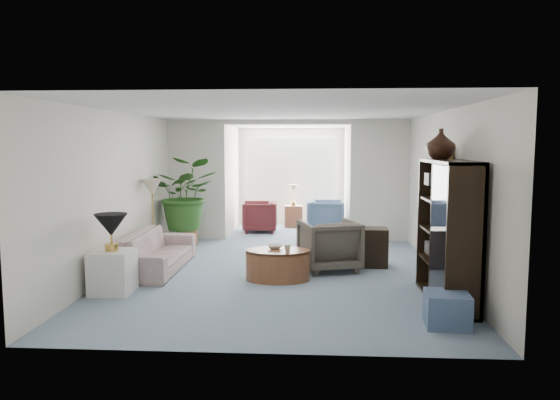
# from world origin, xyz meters

# --- Properties ---
(floor) EXTENTS (6.00, 6.00, 0.00)m
(floor) POSITION_xyz_m (0.00, 0.00, 0.00)
(floor) COLOR #8297AB
(floor) RESTS_ON ground
(sunroom_floor) EXTENTS (2.60, 2.60, 0.00)m
(sunroom_floor) POSITION_xyz_m (0.00, 4.10, 0.00)
(sunroom_floor) COLOR #8297AB
(sunroom_floor) RESTS_ON ground
(back_pier_left) EXTENTS (1.20, 0.12, 2.50)m
(back_pier_left) POSITION_xyz_m (-1.90, 3.00, 1.25)
(back_pier_left) COLOR white
(back_pier_left) RESTS_ON ground
(back_pier_right) EXTENTS (1.20, 0.12, 2.50)m
(back_pier_right) POSITION_xyz_m (1.90, 3.00, 1.25)
(back_pier_right) COLOR white
(back_pier_right) RESTS_ON ground
(back_header) EXTENTS (2.60, 0.12, 0.10)m
(back_header) POSITION_xyz_m (0.00, 3.00, 2.45)
(back_header) COLOR white
(back_header) RESTS_ON back_pier_left
(window_pane) EXTENTS (2.20, 0.02, 1.50)m
(window_pane) POSITION_xyz_m (0.00, 5.18, 1.40)
(window_pane) COLOR white
(window_blinds) EXTENTS (2.20, 0.02, 1.50)m
(window_blinds) POSITION_xyz_m (0.00, 5.15, 1.40)
(window_blinds) COLOR white
(framed_picture) EXTENTS (0.04, 0.50, 0.40)m
(framed_picture) POSITION_xyz_m (2.46, -0.10, 1.70)
(framed_picture) COLOR #B8AC93
(sofa) EXTENTS (0.82, 2.08, 0.61)m
(sofa) POSITION_xyz_m (-1.96, 0.28, 0.30)
(sofa) COLOR beige
(sofa) RESTS_ON ground
(end_table) EXTENTS (0.53, 0.53, 0.58)m
(end_table) POSITION_xyz_m (-2.16, -1.07, 0.29)
(end_table) COLOR white
(end_table) RESTS_ON ground
(table_lamp) EXTENTS (0.44, 0.44, 0.30)m
(table_lamp) POSITION_xyz_m (-2.16, -1.07, 0.93)
(table_lamp) COLOR black
(table_lamp) RESTS_ON end_table
(floor_lamp) EXTENTS (0.36, 0.36, 0.28)m
(floor_lamp) POSITION_xyz_m (-2.31, 1.25, 1.25)
(floor_lamp) COLOR beige
(floor_lamp) RESTS_ON ground
(coffee_table) EXTENTS (1.09, 1.09, 0.45)m
(coffee_table) POSITION_xyz_m (0.02, -0.24, 0.23)
(coffee_table) COLOR brown
(coffee_table) RESTS_ON ground
(coffee_bowl) EXTENTS (0.27, 0.27, 0.06)m
(coffee_bowl) POSITION_xyz_m (-0.03, -0.14, 0.48)
(coffee_bowl) COLOR silver
(coffee_bowl) RESTS_ON coffee_table
(coffee_cup) EXTENTS (0.11, 0.11, 0.09)m
(coffee_cup) POSITION_xyz_m (0.17, -0.34, 0.50)
(coffee_cup) COLOR beige
(coffee_cup) RESTS_ON coffee_table
(wingback_chair) EXTENTS (1.07, 1.09, 0.80)m
(wingback_chair) POSITION_xyz_m (0.79, 0.43, 0.40)
(wingback_chair) COLOR #5D5349
(wingback_chair) RESTS_ON ground
(side_table_dark) EXTENTS (0.55, 0.45, 0.63)m
(side_table_dark) POSITION_xyz_m (1.49, 0.73, 0.32)
(side_table_dark) COLOR black
(side_table_dark) RESTS_ON ground
(entertainment_cabinet) EXTENTS (0.43, 1.62, 1.80)m
(entertainment_cabinet) POSITION_xyz_m (2.23, -1.17, 0.90)
(entertainment_cabinet) COLOR black
(entertainment_cabinet) RESTS_ON ground
(cabinet_urn) EXTENTS (0.39, 0.39, 0.40)m
(cabinet_urn) POSITION_xyz_m (2.23, -0.67, 2.01)
(cabinet_urn) COLOR black
(cabinet_urn) RESTS_ON entertainment_cabinet
(ottoman) EXTENTS (0.51, 0.51, 0.37)m
(ottoman) POSITION_xyz_m (2.01, -2.11, 0.19)
(ottoman) COLOR slate
(ottoman) RESTS_ON ground
(plant_pot) EXTENTS (0.40, 0.40, 0.32)m
(plant_pot) POSITION_xyz_m (-1.94, 2.27, 0.16)
(plant_pot) COLOR brown
(plant_pot) RESTS_ON ground
(house_plant) EXTENTS (1.29, 1.12, 1.43)m
(house_plant) POSITION_xyz_m (-1.94, 2.27, 1.04)
(house_plant) COLOR #29591E
(house_plant) RESTS_ON plant_pot
(sunroom_chair_blue) EXTENTS (0.85, 0.83, 0.74)m
(sunroom_chair_blue) POSITION_xyz_m (0.82, 4.01, 0.37)
(sunroom_chair_blue) COLOR slate
(sunroom_chair_blue) RESTS_ON ground
(sunroom_chair_maroon) EXTENTS (0.80, 0.78, 0.70)m
(sunroom_chair_maroon) POSITION_xyz_m (-0.68, 4.01, 0.35)
(sunroom_chair_maroon) COLOR maroon
(sunroom_chair_maroon) RESTS_ON ground
(sunroom_table) EXTENTS (0.44, 0.35, 0.52)m
(sunroom_table) POSITION_xyz_m (0.07, 4.76, 0.26)
(sunroom_table) COLOR brown
(sunroom_table) RESTS_ON ground
(shelf_clutter) EXTENTS (0.30, 1.16, 1.06)m
(shelf_clutter) POSITION_xyz_m (2.18, -1.26, 1.09)
(shelf_clutter) COLOR #585552
(shelf_clutter) RESTS_ON entertainment_cabinet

